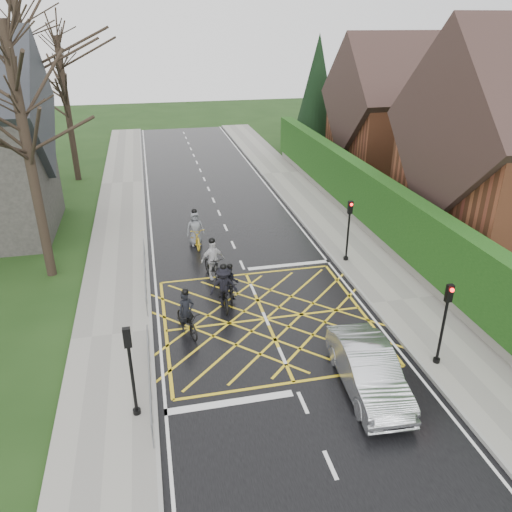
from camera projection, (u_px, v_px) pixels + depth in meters
name	position (u px, v px, depth m)	size (l,w,h in m)	color
ground	(266.00, 319.00, 20.14)	(120.00, 120.00, 0.00)	black
road	(266.00, 319.00, 20.14)	(9.00, 80.00, 0.01)	black
sidewalk_right	(402.00, 301.00, 21.28)	(3.00, 80.00, 0.15)	gray
sidewalk_left	(112.00, 336.00, 18.94)	(3.00, 80.00, 0.15)	gray
stone_wall	(380.00, 237.00, 26.80)	(0.50, 38.00, 0.70)	slate
hedge	(383.00, 207.00, 26.05)	(0.90, 38.00, 2.80)	#13390F
house_far	(403.00, 118.00, 37.03)	(9.80, 8.80, 10.30)	brown
conifer	(317.00, 96.00, 43.03)	(4.60, 4.60, 10.00)	black
tree_near	(18.00, 102.00, 20.28)	(9.24, 9.24, 11.44)	black
tree_mid	(26.00, 67.00, 26.83)	(10.08, 10.08, 12.48)	black
tree_far	(63.00, 79.00, 34.64)	(8.40, 8.40, 10.40)	black
railing_south	(149.00, 374.00, 15.81)	(0.05, 5.04, 1.03)	slate
railing_north	(145.00, 269.00, 22.42)	(0.05, 6.04, 1.03)	slate
traffic_light_ne	(348.00, 232.00, 24.13)	(0.24, 0.31, 3.21)	black
traffic_light_se	(443.00, 325.00, 16.72)	(0.24, 0.31, 3.21)	black
traffic_light_sw	(132.00, 373.00, 14.47)	(0.24, 0.31, 3.21)	black
cyclist_rear	(187.00, 318.00, 19.07)	(1.21, 2.02, 1.86)	black
cyclist_back	(230.00, 287.00, 21.24)	(0.82, 1.75, 1.72)	black
cyclist_mid	(224.00, 291.00, 20.79)	(1.17, 2.02, 1.95)	black
cyclist_front	(213.00, 264.00, 22.95)	(1.19, 2.14, 2.06)	black
cyclist_lead	(196.00, 233.00, 26.42)	(0.97, 2.17, 2.06)	gold
car	(368.00, 370.00, 16.04)	(1.57, 4.52, 1.49)	#B0B2B7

